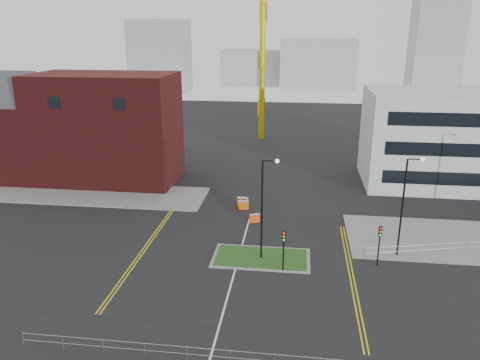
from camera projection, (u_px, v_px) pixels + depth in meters
The scene contains 26 objects.
ground at pixel (224, 308), 34.09m from camera, with size 200.00×200.00×0.00m, color black.
pavement_left at pixel (92, 194), 57.25m from camera, with size 28.00×8.00×0.12m, color slate.
pavement_right at pixel (475, 241), 44.60m from camera, with size 24.00×10.00×0.12m, color slate.
island_kerb at pixel (261, 258), 41.38m from camera, with size 8.60×4.60×0.08m, color slate.
grass_island at pixel (261, 258), 41.38m from camera, with size 8.00×4.00×0.12m, color #1C4818.
brick_building at pixel (85, 129), 61.17m from camera, with size 24.20×10.07×14.24m.
office_block at pixel (467, 139), 59.22m from camera, with size 25.00×12.20×12.00m.
streetlamp_island at pixel (265, 201), 39.69m from camera, with size 1.46×0.36×9.18m.
streetlamp_right_near at pixel (406, 199), 40.12m from camera, with size 1.46×0.36×9.18m.
traffic_light_island at pixel (284, 243), 38.45m from camera, with size 0.28×0.33×3.65m.
traffic_light_right at pixel (380, 238), 39.36m from camera, with size 0.28×0.33×3.65m.
railing_front at pixel (209, 353), 28.19m from camera, with size 24.05×0.05×1.10m.
railing_left at pixel (153, 204), 52.17m from camera, with size 6.05×0.05×1.10m.
railing_right at pixel (469, 245), 42.20m from camera, with size 19.05×5.05×1.10m.
centre_line at pixel (229, 293), 35.98m from camera, with size 0.15×30.00×0.01m, color silver.
yellow_left_a at pixel (148, 242), 44.62m from camera, with size 0.12×24.00×0.01m, color gold.
yellow_left_b at pixel (151, 242), 44.58m from camera, with size 0.12×24.00×0.01m, color gold.
yellow_right_a at pixel (349, 275), 38.60m from camera, with size 0.12×20.00×0.01m, color gold.
yellow_right_b at pixel (353, 275), 38.56m from camera, with size 0.12×20.00×0.01m, color gold.
skyline_a at pixel (160, 56), 148.70m from camera, with size 18.00×12.00×22.00m, color gray.
skyline_b at pixel (317, 65), 152.99m from camera, with size 24.00×12.00×16.00m, color gray.
skyline_c at pixel (435, 47), 142.16m from camera, with size 14.00×12.00×28.00m, color gray.
skyline_d at pixel (265, 68), 165.22m from camera, with size 30.00×12.00×12.00m, color gray.
barrier_left at pixel (243, 201), 53.39m from camera, with size 1.26×0.56×1.03m.
barrier_mid at pixel (255, 218), 48.96m from camera, with size 1.11×0.76×0.89m.
barrier_right at pixel (243, 205), 52.48m from camera, with size 1.21×0.44×1.01m.
Camera 1 is at (4.90, -29.14, 19.43)m, focal length 35.00 mm.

